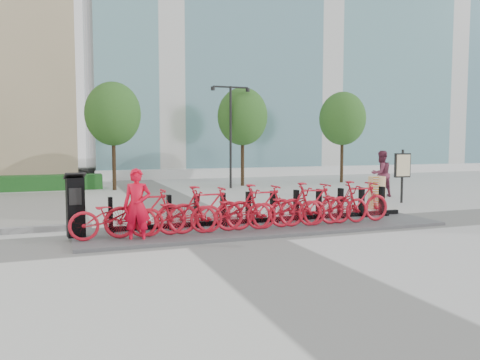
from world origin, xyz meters
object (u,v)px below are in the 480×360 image
object	(u,v)px
pedestrian	(381,174)
kiosk	(75,206)
map_sign	(402,168)
bike_0	(114,216)
worker_red	(137,206)
construction_barrel	(377,193)

from	to	relation	value
pedestrian	kiosk	bearing A→B (deg)	19.07
pedestrian	map_sign	bearing A→B (deg)	72.60
bike_0	kiosk	world-z (taller)	kiosk
bike_0	worker_red	xyz separation A→B (m)	(0.49, -0.26, 0.25)
bike_0	construction_barrel	xyz separation A→B (m)	(8.87, 2.43, -0.04)
worker_red	map_sign	distance (m)	10.94
worker_red	pedestrian	distance (m)	12.17
kiosk	construction_barrel	size ratio (longest dim) A/B	1.35
worker_red	kiosk	bearing A→B (deg)	163.94
worker_red	pedestrian	size ratio (longest dim) A/B	0.87
bike_0	kiosk	size ratio (longest dim) A/B	1.31
kiosk	construction_barrel	distance (m)	9.86
kiosk	map_sign	distance (m)	11.94
bike_0	construction_barrel	world-z (taller)	same
construction_barrel	worker_red	bearing A→B (deg)	-162.21
construction_barrel	map_sign	size ratio (longest dim) A/B	0.56
kiosk	map_sign	size ratio (longest dim) A/B	0.75
pedestrian	map_sign	distance (m)	2.02
worker_red	construction_barrel	size ratio (longest dim) A/B	1.52
kiosk	map_sign	xyz separation A→B (m)	(11.57, 2.91, 0.52)
construction_barrel	map_sign	world-z (taller)	map_sign
bike_0	pedestrian	world-z (taller)	pedestrian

